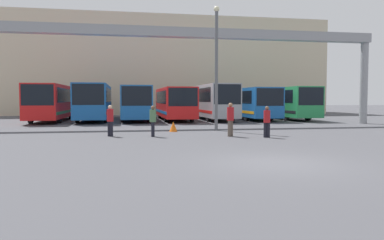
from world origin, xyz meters
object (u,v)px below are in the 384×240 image
Objects in this scene: pedestrian_near_right at (267,121)px; lamp_post at (216,63)px; pedestrian_near_center at (110,120)px; traffic_cone at (173,127)px; bus_slot_0 at (52,101)px; bus_slot_6 at (282,101)px; pedestrian_far_center at (230,119)px; bus_slot_4 at (213,100)px; bus_slot_3 at (174,102)px; bus_slot_5 at (246,102)px; pedestrian_mid_right at (153,120)px; bus_slot_1 at (94,100)px; bus_slot_2 at (135,101)px.

pedestrian_near_right is 5.91m from lamp_post.
traffic_cone is at bearing -102.22° from pedestrian_near_center.
traffic_cone is (9.30, -12.70, -1.53)m from bus_slot_0.
lamp_post reaches higher than bus_slot_6.
pedestrian_near_right is at bearing -44.95° from traffic_cone.
pedestrian_far_center is (6.27, -1.16, 0.06)m from pedestrian_near_center.
pedestrian_near_right is (13.60, -17.00, -0.98)m from bus_slot_0.
bus_slot_4 reaches higher than pedestrian_near_center.
bus_slot_3 is 7.36m from bus_slot_5.
bus_slot_0 reaches higher than bus_slot_3.
bus_slot_3 is 6.67× the size of pedestrian_mid_right.
pedestrian_far_center is 4.98m from lamp_post.
bus_slot_6 reaches higher than bus_slot_5.
bus_slot_1 is 7.23× the size of pedestrian_mid_right.
bus_slot_0 is 10.99m from bus_slot_3.
bus_slot_6 is at bearing 51.66° from lamp_post.
bus_slot_1 is 16.25m from pedestrian_mid_right.
bus_slot_3 is 1.41× the size of lamp_post.
pedestrian_near_center is at bearing -82.53° from bus_slot_1.
bus_slot_3 is (3.66, -0.81, -0.06)m from bus_slot_2.
pedestrian_near_center is at bearing -69.36° from bus_slot_0.
bus_slot_1 is 0.94× the size of bus_slot_2.
pedestrian_near_right is at bearing -70.22° from bus_slot_2.
bus_slot_1 is at bearing 177.12° from bus_slot_4.
bus_slot_5 is 7.62× the size of pedestrian_mid_right.
bus_slot_1 is 19.38× the size of traffic_cone.
bus_slot_6 is 19.14m from pedestrian_far_center.
bus_slot_1 is 6.64× the size of pedestrian_far_center.
pedestrian_near_right is 8.21m from pedestrian_near_center.
bus_slot_3 reaches higher than pedestrian_near_center.
pedestrian_mid_right is at bearing 130.02° from pedestrian_far_center.
pedestrian_near_right is at bearing -68.66° from pedestrian_far_center.
pedestrian_mid_right is 3.24m from traffic_cone.
lamp_post is (6.42, 2.59, 3.34)m from pedestrian_near_center.
bus_slot_0 is 7.34m from bus_slot_2.
pedestrian_far_center is at bearing -99.87° from bus_slot_4.
pedestrian_mid_right is 4.10m from pedestrian_far_center.
bus_slot_0 is at bearing 178.33° from bus_slot_4.
bus_slot_5 is 6.99× the size of pedestrian_far_center.
bus_slot_6 is 19.40× the size of traffic_cone.
bus_slot_5 is at bearing 6.08° from bus_slot_3.
lamp_post reaches higher than bus_slot_5.
pedestrian_mid_right is 2.68× the size of traffic_cone.
bus_slot_0 is at bearing 84.76° from pedestrian_far_center.
pedestrian_mid_right is 0.98× the size of pedestrian_near_center.
bus_slot_3 is 15.61m from pedestrian_near_center.
bus_slot_1 reaches higher than pedestrian_near_right.
traffic_cone is at bearing -66.27° from bus_slot_1.
pedestrian_far_center is at bearing -86.64° from bus_slot_3.
pedestrian_far_center is at bearing -121.72° from bus_slot_6.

